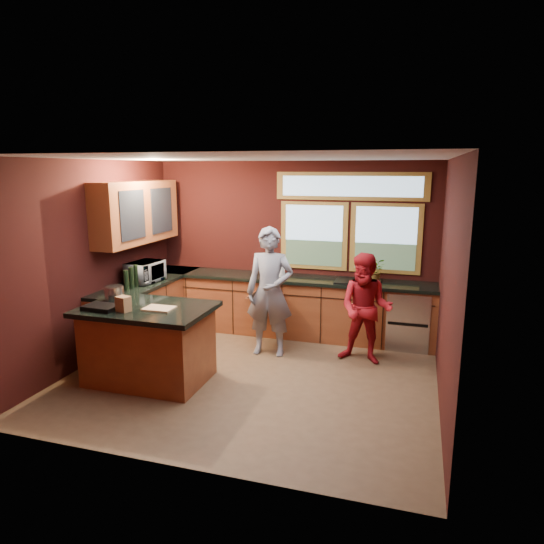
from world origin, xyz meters
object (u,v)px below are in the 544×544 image
at_px(island, 149,343).
at_px(person_red, 366,309).
at_px(cutting_board, 159,308).
at_px(person_grey, 270,292).
at_px(stock_pot, 114,293).

distance_m(island, person_red, 2.84).
bearing_deg(cutting_board, island, 165.96).
xyz_separation_m(island, person_grey, (1.16, 1.28, 0.42)).
bearing_deg(person_red, cutting_board, -140.64).
bearing_deg(person_grey, island, -136.56).
bearing_deg(cutting_board, person_grey, 54.05).
distance_m(person_grey, cutting_board, 1.64).
xyz_separation_m(person_grey, cutting_board, (-0.96, -1.33, 0.05)).
height_order(island, stock_pot, stock_pot).
height_order(person_grey, stock_pot, person_grey).
height_order(island, cutting_board, cutting_board).
height_order(island, person_grey, person_grey).
distance_m(person_red, stock_pot, 3.27).
xyz_separation_m(person_red, cutting_board, (-2.28, -1.41, 0.21)).
bearing_deg(island, stock_pot, 164.74).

